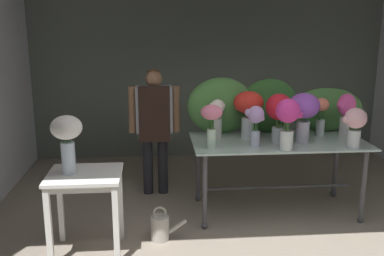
% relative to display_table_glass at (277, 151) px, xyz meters
% --- Properties ---
extents(ground_plane, '(8.74, 8.74, 0.00)m').
position_rel_display_table_glass_xyz_m(ground_plane, '(-0.47, 0.28, -0.70)').
color(ground_plane, gray).
extents(wall_back, '(5.45, 0.12, 2.97)m').
position_rel_display_table_glass_xyz_m(wall_back, '(-0.47, 2.27, 0.79)').
color(wall_back, slate).
rests_on(wall_back, ground).
extents(display_table_glass, '(1.85, 0.92, 0.83)m').
position_rel_display_table_glass_xyz_m(display_table_glass, '(0.00, 0.00, 0.00)').
color(display_table_glass, '#AAC7BD').
rests_on(display_table_glass, ground).
extents(side_table_white, '(0.64, 0.56, 0.76)m').
position_rel_display_table_glass_xyz_m(side_table_white, '(-1.94, -0.74, -0.05)').
color(side_table_white, white).
rests_on(side_table_white, ground).
extents(florist, '(0.61, 0.24, 1.53)m').
position_rel_display_table_glass_xyz_m(florist, '(-1.32, 0.65, 0.24)').
color(florist, '#232328').
rests_on(florist, ground).
extents(foliage_backdrop, '(2.03, 0.28, 0.64)m').
position_rel_display_table_glass_xyz_m(foliage_backdrop, '(-0.02, 0.34, 0.42)').
color(foliage_backdrop, '#477F3D').
rests_on(foliage_backdrop, display_table_glass).
extents(vase_lilac_peonies, '(0.20, 0.17, 0.42)m').
position_rel_display_table_glass_xyz_m(vase_lilac_peonies, '(-0.30, -0.23, 0.39)').
color(vase_lilac_peonies, silver).
rests_on(vase_lilac_peonies, display_table_glass).
extents(vase_blush_snapdragons, '(0.25, 0.22, 0.41)m').
position_rel_display_table_glass_xyz_m(vase_blush_snapdragons, '(0.67, -0.37, 0.37)').
color(vase_blush_snapdragons, silver).
rests_on(vase_blush_snapdragons, display_table_glass).
extents(vase_coral_roses, '(0.16, 0.17, 0.43)m').
position_rel_display_table_glass_xyz_m(vase_coral_roses, '(0.52, 0.14, 0.37)').
color(vase_coral_roses, silver).
rests_on(vase_coral_roses, display_table_glass).
extents(vase_magenta_ranunculus, '(0.26, 0.24, 0.51)m').
position_rel_display_table_glass_xyz_m(vase_magenta_ranunculus, '(-0.02, -0.38, 0.44)').
color(vase_magenta_ranunculus, silver).
rests_on(vase_magenta_ranunculus, display_table_glass).
extents(vase_ivory_anemones, '(0.18, 0.16, 0.43)m').
position_rel_display_table_glass_xyz_m(vase_ivory_anemones, '(-0.64, 0.14, 0.38)').
color(vase_ivory_anemones, silver).
rests_on(vase_ivory_anemones, display_table_glass).
extents(vase_crimson_dahlias, '(0.27, 0.27, 0.52)m').
position_rel_display_table_glass_xyz_m(vase_crimson_dahlias, '(-0.03, -0.10, 0.46)').
color(vase_crimson_dahlias, silver).
rests_on(vase_crimson_dahlias, display_table_glass).
extents(vase_violet_stock, '(0.32, 0.32, 0.52)m').
position_rel_display_table_glass_xyz_m(vase_violet_stock, '(0.23, -0.12, 0.47)').
color(vase_violet_stock, silver).
rests_on(vase_violet_stock, display_table_glass).
extents(vase_rosy_carnations, '(0.22, 0.22, 0.44)m').
position_rel_display_table_glass_xyz_m(vase_rosy_carnations, '(-0.75, -0.26, 0.42)').
color(vase_rosy_carnations, silver).
rests_on(vase_rosy_carnations, display_table_glass).
extents(vase_fuchsia_freesia, '(0.22, 0.20, 0.48)m').
position_rel_display_table_glass_xyz_m(vase_fuchsia_freesia, '(0.77, 0.07, 0.40)').
color(vase_fuchsia_freesia, silver).
rests_on(vase_fuchsia_freesia, display_table_glass).
extents(vase_scarlet_lilies, '(0.32, 0.32, 0.51)m').
position_rel_display_table_glass_xyz_m(vase_scarlet_lilies, '(-0.31, 0.12, 0.46)').
color(vase_scarlet_lilies, silver).
rests_on(vase_scarlet_lilies, display_table_glass).
extents(vase_white_roses_tall, '(0.27, 0.27, 0.52)m').
position_rel_display_table_glass_xyz_m(vase_white_roses_tall, '(-2.07, -0.74, 0.41)').
color(vase_white_roses_tall, silver).
rests_on(vase_white_roses_tall, side_table_white).
extents(watering_can, '(0.35, 0.18, 0.34)m').
position_rel_display_table_glass_xyz_m(watering_can, '(-1.28, -0.56, -0.57)').
color(watering_can, '#B7B2A8').
rests_on(watering_can, ground).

